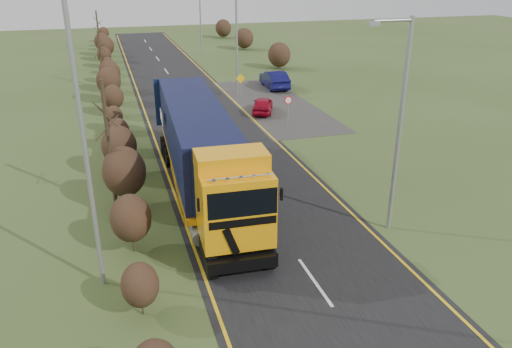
{
  "coord_description": "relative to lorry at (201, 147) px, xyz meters",
  "views": [
    {
      "loc": [
        -6.34,
        -17.64,
        10.43
      ],
      "look_at": [
        -0.36,
        2.01,
        1.82
      ],
      "focal_mm": 35.0,
      "sensor_mm": 36.0,
      "label": 1
    }
  ],
  "objects": [
    {
      "name": "ground",
      "position": [
        2.36,
        -4.45,
        -2.46
      ],
      "size": [
        160.0,
        160.0,
        0.0
      ],
      "primitive_type": "plane",
      "color": "#36481F",
      "rests_on": "ground"
    },
    {
      "name": "road",
      "position": [
        2.36,
        5.55,
        -2.45
      ],
      "size": [
        8.0,
        120.0,
        0.02
      ],
      "primitive_type": "cube",
      "color": "black",
      "rests_on": "ground"
    },
    {
      "name": "layby",
      "position": [
        8.86,
        15.55,
        -2.45
      ],
      "size": [
        6.0,
        18.0,
        0.02
      ],
      "primitive_type": "cube",
      "color": "#2F2D2A",
      "rests_on": "ground"
    },
    {
      "name": "lane_markings",
      "position": [
        2.36,
        5.25,
        -2.43
      ],
      "size": [
        7.52,
        116.0,
        0.01
      ],
      "color": "gold",
      "rests_on": "road"
    },
    {
      "name": "hedgerow",
      "position": [
        -3.64,
        3.45,
        -0.85
      ],
      "size": [
        2.24,
        102.04,
        6.05
      ],
      "color": "black",
      "rests_on": "ground"
    },
    {
      "name": "lorry",
      "position": [
        0.0,
        0.0,
        0.0
      ],
      "size": [
        3.24,
        15.69,
        4.34
      ],
      "rotation": [
        0.0,
        0.0,
        -0.05
      ],
      "color": "black",
      "rests_on": "ground"
    },
    {
      "name": "car_red_hatchback",
      "position": [
        7.28,
        13.2,
        -1.86
      ],
      "size": [
        2.65,
        3.85,
        1.22
      ],
      "primitive_type": "imported",
      "rotation": [
        0.0,
        0.0,
        2.77
      ],
      "color": "maroon",
      "rests_on": "ground"
    },
    {
      "name": "car_blue_sedan",
      "position": [
        10.86,
        20.89,
        -1.67
      ],
      "size": [
        1.86,
        4.86,
        1.58
      ],
      "primitive_type": "imported",
      "rotation": [
        0.0,
        0.0,
        3.1
      ],
      "color": "#0B0B3D",
      "rests_on": "ground"
    },
    {
      "name": "streetlight_near",
      "position": [
        6.85,
        -5.68,
        2.34
      ],
      "size": [
        1.86,
        0.18,
        8.75
      ],
      "color": "gray",
      "rests_on": "ground"
    },
    {
      "name": "streetlight_mid",
      "position": [
        6.86,
        19.44,
        2.18
      ],
      "size": [
        1.81,
        0.18,
        8.47
      ],
      "color": "gray",
      "rests_on": "ground"
    },
    {
      "name": "streetlight_far",
      "position": [
        8.05,
        41.45,
        2.4
      ],
      "size": [
        1.88,
        0.18,
        8.85
      ],
      "color": "gray",
      "rests_on": "ground"
    },
    {
      "name": "left_pole",
      "position": [
        -4.84,
        -6.31,
        3.09
      ],
      "size": [
        0.16,
        0.16,
        11.11
      ],
      "primitive_type": "cylinder",
      "color": "gray",
      "rests_on": "ground"
    },
    {
      "name": "speed_sign",
      "position": [
        7.96,
        9.5,
        -0.99
      ],
      "size": [
        0.59,
        0.1,
        2.13
      ],
      "color": "gray",
      "rests_on": "ground"
    },
    {
      "name": "warning_board",
      "position": [
        6.86,
        18.0,
        -1.17
      ],
      "size": [
        0.8,
        0.11,
        2.1
      ],
      "color": "gray",
      "rests_on": "ground"
    }
  ]
}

